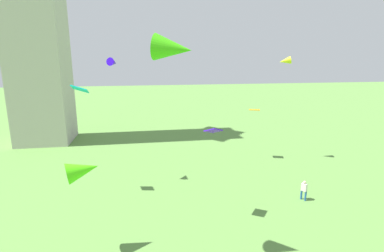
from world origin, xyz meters
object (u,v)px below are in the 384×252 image
(kite_flying_1, at_px, (285,61))
(kite_flying_3, at_px, (80,89))
(person_1, at_px, (304,189))
(kite_flying_7, at_px, (83,170))
(kite_flying_8, at_px, (254,110))
(kite_flying_2, at_px, (173,49))
(kite_flying_5, at_px, (213,131))
(kite_flying_4, at_px, (113,63))

(kite_flying_1, height_order, kite_flying_3, kite_flying_1)
(person_1, relative_size, kite_flying_7, 0.78)
(kite_flying_7, xyz_separation_m, kite_flying_8, (15.69, 14.49, 0.47))
(kite_flying_1, height_order, kite_flying_8, kite_flying_1)
(kite_flying_2, xyz_separation_m, kite_flying_5, (3.15, 4.38, -5.39))
(kite_flying_4, bearing_deg, kite_flying_2, 133.70)
(kite_flying_1, distance_m, kite_flying_8, 6.09)
(kite_flying_5, bearing_deg, kite_flying_4, -92.52)
(person_1, distance_m, kite_flying_5, 9.93)
(person_1, bearing_deg, kite_flying_8, 150.62)
(kite_flying_1, xyz_separation_m, kite_flying_5, (-10.34, -11.19, -4.45))
(kite_flying_3, distance_m, kite_flying_5, 11.50)
(kite_flying_2, bearing_deg, kite_flying_1, -20.25)
(kite_flying_5, height_order, kite_flying_7, kite_flying_5)
(kite_flying_1, distance_m, kite_flying_5, 15.87)
(person_1, height_order, kite_flying_4, kite_flying_4)
(kite_flying_4, height_order, kite_flying_5, kite_flying_4)
(kite_flying_5, bearing_deg, person_1, 144.78)
(kite_flying_2, height_order, kite_flying_8, kite_flying_2)
(person_1, height_order, kite_flying_1, kite_flying_1)
(kite_flying_2, distance_m, kite_flying_4, 12.74)
(kite_flying_2, distance_m, kite_flying_5, 7.62)
(kite_flying_5, relative_size, kite_flying_7, 0.69)
(kite_flying_3, bearing_deg, kite_flying_4, 46.87)
(person_1, bearing_deg, kite_flying_3, -136.03)
(kite_flying_4, relative_size, kite_flying_7, 0.61)
(kite_flying_3, height_order, kite_flying_5, kite_flying_3)
(kite_flying_3, relative_size, kite_flying_4, 1.00)
(kite_flying_3, xyz_separation_m, kite_flying_4, (2.55, 2.00, 2.02))
(kite_flying_7, bearing_deg, kite_flying_2, -124.44)
(person_1, xyz_separation_m, kite_flying_2, (-11.19, -5.85, 11.03))
(kite_flying_1, distance_m, kite_flying_7, 23.87)
(kite_flying_7, bearing_deg, person_1, -91.30)
(kite_flying_2, distance_m, kite_flying_3, 12.37)
(kite_flying_7, bearing_deg, kite_flying_4, -21.43)
(person_1, bearing_deg, kite_flying_1, 133.98)
(kite_flying_1, height_order, kite_flying_5, kite_flying_1)
(kite_flying_3, height_order, kite_flying_7, kite_flying_3)
(person_1, bearing_deg, kite_flying_7, -108.61)
(kite_flying_1, relative_size, kite_flying_2, 0.62)
(person_1, relative_size, kite_flying_3, 1.28)
(kite_flying_1, xyz_separation_m, kite_flying_4, (-17.51, -3.52, -0.01))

